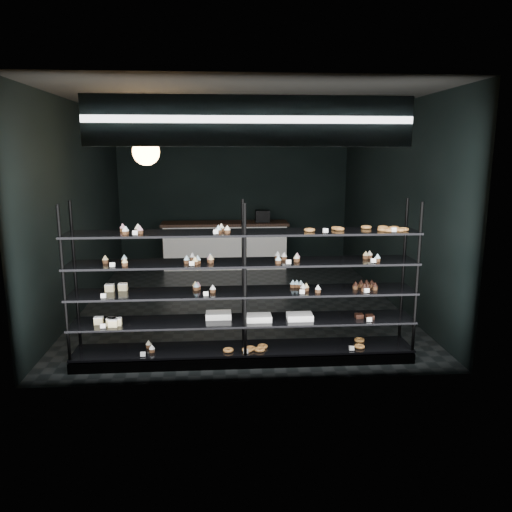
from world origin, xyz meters
name	(u,v)px	position (x,y,z in m)	size (l,w,h in m)	color
room	(239,205)	(0.00, 0.00, 1.60)	(5.01, 6.01, 3.20)	black
display_shelf	(243,310)	(-0.06, -2.45, 0.63)	(4.00, 0.50, 1.91)	black
signage	(250,121)	(0.00, -2.93, 2.75)	(3.30, 0.05, 0.50)	#0E0D41
pendant_lamp	(146,152)	(-1.25, -1.38, 2.45)	(0.35, 0.35, 0.90)	black
service_counter	(226,244)	(-0.20, 2.50, 0.50)	(2.68, 0.65, 1.23)	white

